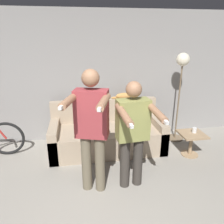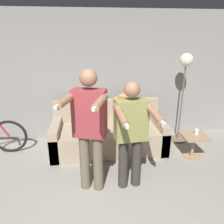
% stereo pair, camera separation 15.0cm
% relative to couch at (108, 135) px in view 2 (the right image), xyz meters
% --- Properties ---
extents(wall_back, '(10.00, 0.05, 2.60)m').
position_rel_couch_xyz_m(wall_back, '(-0.34, 0.61, 1.01)').
color(wall_back, gray).
rests_on(wall_back, ground_plane).
extents(couch, '(2.13, 0.93, 0.90)m').
position_rel_couch_xyz_m(couch, '(0.00, 0.00, 0.00)').
color(couch, tan).
rests_on(couch, ground_plane).
extents(person_left, '(0.62, 0.77, 1.74)m').
position_rel_couch_xyz_m(person_left, '(-0.37, -1.18, 0.73)').
color(person_left, '#6B604C').
rests_on(person_left, ground_plane).
extents(person_right, '(0.55, 0.70, 1.57)m').
position_rel_couch_xyz_m(person_right, '(0.19, -1.18, 0.62)').
color(person_right, '#38332D').
rests_on(person_right, ground_plane).
extents(cat, '(0.46, 0.12, 0.16)m').
position_rel_couch_xyz_m(cat, '(0.43, 0.35, 0.68)').
color(cat, tan).
rests_on(cat, couch).
extents(floor_lamp, '(0.35, 0.35, 1.81)m').
position_rel_couch_xyz_m(floor_lamp, '(1.51, 0.18, 1.13)').
color(floor_lamp, '#756047').
rests_on(floor_lamp, ground_plane).
extents(side_table, '(0.45, 0.45, 0.44)m').
position_rel_couch_xyz_m(side_table, '(1.49, -0.51, 0.03)').
color(side_table, '#A38460').
rests_on(side_table, ground_plane).
extents(cup, '(0.08, 0.08, 0.10)m').
position_rel_couch_xyz_m(cup, '(1.54, -0.48, 0.20)').
color(cup, white).
rests_on(cup, side_table).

